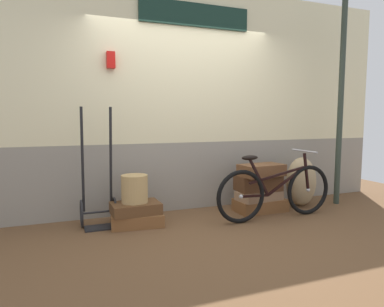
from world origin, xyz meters
TOP-DOWN VIEW (x-y plane):
  - ground at (0.00, 0.00)m, footprint 8.48×5.20m
  - station_building at (0.01, 0.85)m, footprint 6.48×0.74m
  - suitcase_0 at (-0.77, 0.28)m, footprint 0.64×0.46m
  - suitcase_1 at (-0.78, 0.28)m, footprint 0.58×0.39m
  - suitcase_2 at (0.94, 0.30)m, footprint 0.69×0.39m
  - suitcase_3 at (0.90, 0.27)m, footprint 0.63×0.39m
  - suitcase_4 at (0.92, 0.33)m, footprint 0.61×0.35m
  - suitcase_5 at (0.93, 0.27)m, footprint 0.62×0.40m
  - wicker_basket at (-0.79, 0.30)m, footprint 0.31×0.31m
  - luggage_trolley at (-1.19, 0.42)m, footprint 0.40×0.38m
  - burlap_sack at (1.64, 0.34)m, footprint 0.44×0.38m
  - bicycle at (0.93, -0.07)m, footprint 1.67×0.46m

SIDE VIEW (x-z plane):
  - ground at x=0.00m, z-range -0.06..0.00m
  - suitcase_0 at x=-0.77m, z-range 0.00..0.15m
  - suitcase_2 at x=0.94m, z-range 0.00..0.17m
  - suitcase_1 at x=-0.78m, z-range 0.15..0.28m
  - suitcase_3 at x=0.90m, z-range 0.17..0.28m
  - luggage_trolley at x=-1.19m, z-range -0.39..1.01m
  - bicycle at x=0.93m, z-range -0.08..0.78m
  - burlap_sack at x=1.64m, z-range 0.00..0.71m
  - suitcase_4 at x=0.92m, z-range 0.28..0.49m
  - wicker_basket at x=-0.79m, z-range 0.28..0.60m
  - suitcase_5 at x=0.93m, z-range 0.49..0.65m
  - station_building at x=0.01m, z-range 0.01..3.03m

